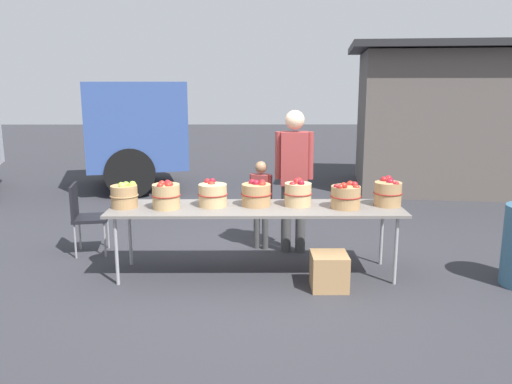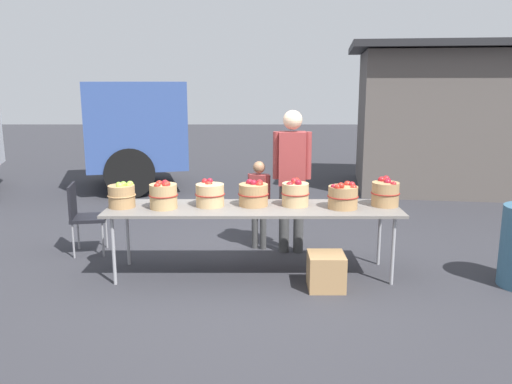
{
  "view_description": "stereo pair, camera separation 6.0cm",
  "coord_description": "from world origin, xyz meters",
  "px_view_note": "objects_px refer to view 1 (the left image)",
  "views": [
    {
      "loc": [
        -0.03,
        -5.38,
        2.06
      ],
      "look_at": [
        0.0,
        0.3,
        0.85
      ],
      "focal_mm": 36.59,
      "sensor_mm": 36.0,
      "label": 1
    },
    {
      "loc": [
        0.03,
        -5.38,
        2.06
      ],
      "look_at": [
        0.0,
        0.3,
        0.85
      ],
      "focal_mm": 36.59,
      "sensor_mm": 36.0,
      "label": 2
    }
  ],
  "objects_px": {
    "apple_basket_red_0": "(166,195)",
    "folding_chair": "(84,213)",
    "apple_basket_red_5": "(388,193)",
    "vendor_adult": "(294,170)",
    "market_table": "(256,210)",
    "apple_basket_red_4": "(346,196)",
    "apple_basket_red_2": "(256,194)",
    "child_customer": "(261,198)",
    "produce_crate": "(329,271)",
    "apple_basket_red_3": "(298,193)",
    "apple_basket_green_0": "(125,195)",
    "apple_basket_red_1": "(213,195)"
  },
  "relations": [
    {
      "from": "child_customer",
      "to": "apple_basket_red_2",
      "type": "bearing_deg",
      "value": 107.71
    },
    {
      "from": "apple_basket_red_5",
      "to": "produce_crate",
      "type": "distance_m",
      "value": 1.09
    },
    {
      "from": "market_table",
      "to": "apple_basket_red_5",
      "type": "height_order",
      "value": "apple_basket_red_5"
    },
    {
      "from": "apple_basket_red_3",
      "to": "child_customer",
      "type": "xyz_separation_m",
      "value": [
        -0.38,
        0.82,
        -0.23
      ]
    },
    {
      "from": "child_customer",
      "to": "apple_basket_red_1",
      "type": "bearing_deg",
      "value": 79.53
    },
    {
      "from": "apple_basket_red_1",
      "to": "apple_basket_red_0",
      "type": "bearing_deg",
      "value": -167.79
    },
    {
      "from": "apple_basket_red_0",
      "to": "apple_basket_red_2",
      "type": "height_order",
      "value": "apple_basket_red_0"
    },
    {
      "from": "apple_basket_red_1",
      "to": "produce_crate",
      "type": "bearing_deg",
      "value": -20.83
    },
    {
      "from": "apple_basket_red_4",
      "to": "apple_basket_red_3",
      "type": "bearing_deg",
      "value": 167.22
    },
    {
      "from": "folding_chair",
      "to": "apple_basket_red_0",
      "type": "bearing_deg",
      "value": -133.17
    },
    {
      "from": "market_table",
      "to": "apple_basket_red_4",
      "type": "height_order",
      "value": "apple_basket_red_4"
    },
    {
      "from": "apple_basket_red_0",
      "to": "folding_chair",
      "type": "distance_m",
      "value": 1.41
    },
    {
      "from": "apple_basket_red_2",
      "to": "child_customer",
      "type": "xyz_separation_m",
      "value": [
        0.06,
        0.81,
        -0.23
      ]
    },
    {
      "from": "apple_basket_red_1",
      "to": "vendor_adult",
      "type": "xyz_separation_m",
      "value": [
        0.92,
        0.7,
        0.14
      ]
    },
    {
      "from": "folding_chair",
      "to": "vendor_adult",
      "type": "bearing_deg",
      "value": -98.06
    },
    {
      "from": "apple_basket_red_0",
      "to": "produce_crate",
      "type": "height_order",
      "value": "apple_basket_red_0"
    },
    {
      "from": "apple_basket_red_3",
      "to": "apple_basket_red_5",
      "type": "bearing_deg",
      "value": 0.09
    },
    {
      "from": "market_table",
      "to": "apple_basket_green_0",
      "type": "bearing_deg",
      "value": 179.86
    },
    {
      "from": "apple_basket_red_0",
      "to": "apple_basket_red_1",
      "type": "height_order",
      "value": "apple_basket_red_0"
    },
    {
      "from": "child_customer",
      "to": "produce_crate",
      "type": "bearing_deg",
      "value": 139.53
    },
    {
      "from": "apple_basket_red_0",
      "to": "vendor_adult",
      "type": "bearing_deg",
      "value": 29.91
    },
    {
      "from": "child_customer",
      "to": "market_table",
      "type": "bearing_deg",
      "value": 107.83
    },
    {
      "from": "vendor_adult",
      "to": "apple_basket_red_3",
      "type": "bearing_deg",
      "value": 91.79
    },
    {
      "from": "market_table",
      "to": "child_customer",
      "type": "relative_size",
      "value": 2.8
    },
    {
      "from": "folding_chair",
      "to": "apple_basket_red_4",
      "type": "bearing_deg",
      "value": -113.2
    },
    {
      "from": "apple_basket_red_1",
      "to": "apple_basket_green_0",
      "type": "bearing_deg",
      "value": -177.15
    },
    {
      "from": "child_customer",
      "to": "folding_chair",
      "type": "relative_size",
      "value": 1.29
    },
    {
      "from": "market_table",
      "to": "apple_basket_red_5",
      "type": "xyz_separation_m",
      "value": [
        1.41,
        0.07,
        0.18
      ]
    },
    {
      "from": "folding_chair",
      "to": "produce_crate",
      "type": "bearing_deg",
      "value": -120.8
    },
    {
      "from": "apple_basket_red_2",
      "to": "vendor_adult",
      "type": "height_order",
      "value": "vendor_adult"
    },
    {
      "from": "apple_basket_red_0",
      "to": "child_customer",
      "type": "bearing_deg",
      "value": 42.88
    },
    {
      "from": "apple_basket_green_0",
      "to": "apple_basket_red_0",
      "type": "xyz_separation_m",
      "value": [
        0.45,
        -0.06,
        0.01
      ]
    },
    {
      "from": "apple_basket_red_2",
      "to": "apple_basket_red_5",
      "type": "relative_size",
      "value": 1.06
    },
    {
      "from": "apple_basket_red_5",
      "to": "vendor_adult",
      "type": "bearing_deg",
      "value": 144.31
    },
    {
      "from": "apple_basket_red_2",
      "to": "vendor_adult",
      "type": "relative_size",
      "value": 0.19
    },
    {
      "from": "apple_basket_red_1",
      "to": "produce_crate",
      "type": "height_order",
      "value": "apple_basket_red_1"
    },
    {
      "from": "apple_basket_red_0",
      "to": "vendor_adult",
      "type": "distance_m",
      "value": 1.62
    },
    {
      "from": "market_table",
      "to": "apple_basket_red_4",
      "type": "bearing_deg",
      "value": -2.92
    },
    {
      "from": "vendor_adult",
      "to": "folding_chair",
      "type": "xyz_separation_m",
      "value": [
        -2.52,
        -0.05,
        -0.51
      ]
    },
    {
      "from": "apple_basket_red_1",
      "to": "apple_basket_red_3",
      "type": "xyz_separation_m",
      "value": [
        0.91,
        0.01,
        0.01
      ]
    },
    {
      "from": "apple_basket_red_2",
      "to": "apple_basket_red_4",
      "type": "bearing_deg",
      "value": -7.25
    },
    {
      "from": "market_table",
      "to": "apple_basket_red_5",
      "type": "distance_m",
      "value": 1.43
    },
    {
      "from": "apple_basket_red_0",
      "to": "apple_basket_red_3",
      "type": "bearing_deg",
      "value": 4.84
    },
    {
      "from": "apple_basket_red_4",
      "to": "produce_crate",
      "type": "distance_m",
      "value": 0.81
    },
    {
      "from": "folding_chair",
      "to": "produce_crate",
      "type": "height_order",
      "value": "folding_chair"
    },
    {
      "from": "market_table",
      "to": "apple_basket_red_5",
      "type": "bearing_deg",
      "value": 2.65
    },
    {
      "from": "apple_basket_red_0",
      "to": "apple_basket_red_4",
      "type": "bearing_deg",
      "value": 0.17
    },
    {
      "from": "folding_chair",
      "to": "apple_basket_red_3",
      "type": "bearing_deg",
      "value": -113.44
    },
    {
      "from": "market_table",
      "to": "folding_chair",
      "type": "relative_size",
      "value": 3.6
    },
    {
      "from": "apple_basket_red_5",
      "to": "apple_basket_red_2",
      "type": "bearing_deg",
      "value": 179.76
    }
  ]
}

